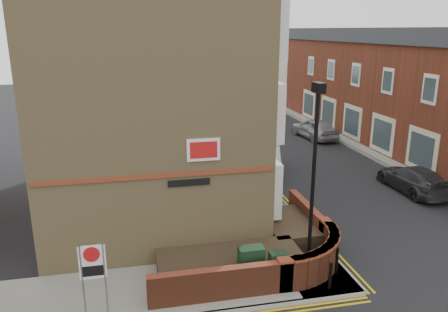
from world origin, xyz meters
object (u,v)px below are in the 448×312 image
utility_cabinet_large (251,264)px  silver_car_near (265,158)px  zone_sign (93,268)px  lamppost (313,183)px

utility_cabinet_large → silver_car_near: (3.90, 11.07, 0.06)m
utility_cabinet_large → silver_car_near: size_ratio=0.25×
zone_sign → lamppost: bearing=6.1°
utility_cabinet_large → silver_car_near: 11.74m
lamppost → zone_sign: bearing=-173.9°
silver_car_near → utility_cabinet_large: bearing=-94.8°
lamppost → silver_car_near: size_ratio=1.33×
lamppost → zone_sign: (-6.60, -0.70, -1.70)m
silver_car_near → lamppost: bearing=-85.5°
lamppost → silver_car_near: lamppost is taller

